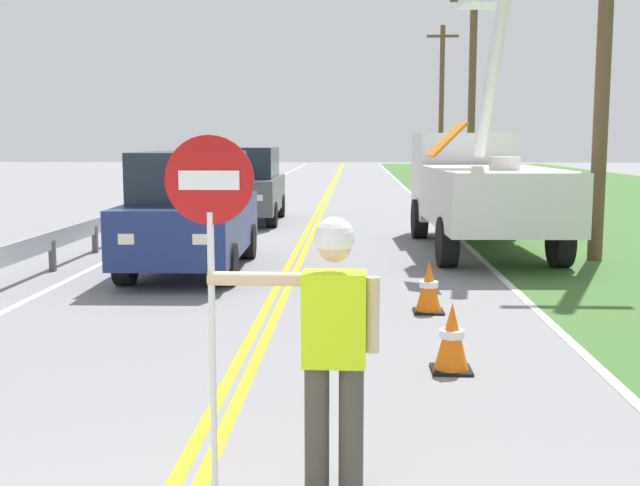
# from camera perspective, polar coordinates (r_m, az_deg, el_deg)

# --- Properties ---
(centerline_yellow_left) EXTENTS (0.11, 110.00, 0.01)m
(centerline_yellow_left) POSITION_cam_1_polar(r_m,az_deg,el_deg) (22.79, -0.53, 1.74)
(centerline_yellow_left) COLOR yellow
(centerline_yellow_left) RESTS_ON ground
(centerline_yellow_right) EXTENTS (0.11, 110.00, 0.01)m
(centerline_yellow_right) POSITION_cam_1_polar(r_m,az_deg,el_deg) (22.78, -0.08, 1.73)
(centerline_yellow_right) COLOR yellow
(centerline_yellow_right) RESTS_ON ground
(edge_line_right) EXTENTS (0.12, 110.00, 0.01)m
(edge_line_right) POSITION_cam_1_polar(r_m,az_deg,el_deg) (22.89, 8.73, 1.67)
(edge_line_right) COLOR silver
(edge_line_right) RESTS_ON ground
(edge_line_left) EXTENTS (0.12, 110.00, 0.01)m
(edge_line_left) POSITION_cam_1_polar(r_m,az_deg,el_deg) (23.24, -9.22, 1.75)
(edge_line_left) COLOR silver
(edge_line_left) RESTS_ON ground
(flagger_worker) EXTENTS (1.09, 0.25, 1.83)m
(flagger_worker) POSITION_cam_1_polar(r_m,az_deg,el_deg) (4.97, 0.92, -7.06)
(flagger_worker) COLOR #474238
(flagger_worker) RESTS_ON ground
(stop_sign_paddle) EXTENTS (0.56, 0.04, 2.33)m
(stop_sign_paddle) POSITION_cam_1_polar(r_m,az_deg,el_deg) (4.94, -8.00, 0.61)
(stop_sign_paddle) COLOR silver
(stop_sign_paddle) RESTS_ON ground
(utility_bucket_truck) EXTENTS (2.67, 6.88, 5.85)m
(utility_bucket_truck) POSITION_cam_1_polar(r_m,az_deg,el_deg) (16.95, 11.48, 4.42)
(utility_bucket_truck) COLOR silver
(utility_bucket_truck) RESTS_ON ground
(oncoming_suv_nearest) EXTENTS (2.00, 4.64, 2.10)m
(oncoming_suv_nearest) POSITION_cam_1_polar(r_m,az_deg,el_deg) (13.94, -9.35, 2.32)
(oncoming_suv_nearest) COLOR navy
(oncoming_suv_nearest) RESTS_ON ground
(oncoming_suv_second) EXTENTS (1.99, 4.64, 2.10)m
(oncoming_suv_second) POSITION_cam_1_polar(r_m,az_deg,el_deg) (22.17, -5.37, 4.28)
(oncoming_suv_second) COLOR #4C5156
(oncoming_suv_second) RESTS_ON ground
(utility_pole_near) EXTENTS (1.80, 0.28, 8.43)m
(utility_pole_near) POSITION_cam_1_polar(r_m,az_deg,el_deg) (15.95, 20.10, 14.64)
(utility_pole_near) COLOR brown
(utility_pole_near) RESTS_ON ground
(utility_pole_mid) EXTENTS (1.80, 0.28, 8.08)m
(utility_pole_mid) POSITION_cam_1_polar(r_m,az_deg,el_deg) (30.55, 11.04, 10.99)
(utility_pole_mid) COLOR brown
(utility_pole_mid) RESTS_ON ground
(utility_pole_far) EXTENTS (1.80, 0.28, 8.73)m
(utility_pole_far) POSITION_cam_1_polar(r_m,az_deg,el_deg) (45.76, 8.86, 10.24)
(utility_pole_far) COLOR brown
(utility_pole_far) RESTS_ON ground
(traffic_cone_lead) EXTENTS (0.40, 0.40, 0.70)m
(traffic_cone_lead) POSITION_cam_1_polar(r_m,az_deg,el_deg) (7.94, 9.60, -6.89)
(traffic_cone_lead) COLOR orange
(traffic_cone_lead) RESTS_ON ground
(traffic_cone_mid) EXTENTS (0.40, 0.40, 0.70)m
(traffic_cone_mid) POSITION_cam_1_polar(r_m,az_deg,el_deg) (10.56, 7.95, -3.26)
(traffic_cone_mid) COLOR orange
(traffic_cone_mid) RESTS_ON ground
(guardrail_left_shoulder) EXTENTS (0.10, 32.00, 0.71)m
(guardrail_left_shoulder) POSITION_cam_1_polar(r_m,az_deg,el_deg) (17.72, -14.96, 1.50)
(guardrail_left_shoulder) COLOR #9EA0A3
(guardrail_left_shoulder) RESTS_ON ground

